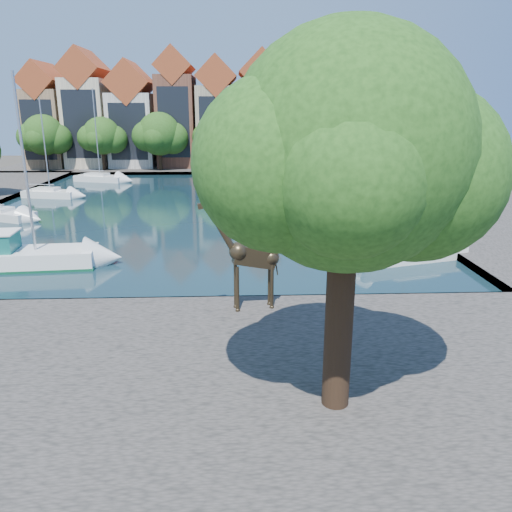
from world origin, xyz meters
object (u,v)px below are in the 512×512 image
Objects in this scene: motorsailer at (12,254)px; sailboat_right_a at (406,250)px; plane_tree at (352,159)px; giraffe_statue at (249,256)px.

sailboat_right_a is (23.29, 0.76, -0.25)m from motorsailer.
motorsailer is (-15.91, 15.18, -6.76)m from plane_tree.
plane_tree reaches higher than motorsailer.
plane_tree is 18.91m from sailboat_right_a.
sailboat_right_a is at bearing 65.13° from plane_tree.
sailboat_right_a is (9.86, 8.48, -2.21)m from giraffe_statue.
sailboat_right_a reaches higher than plane_tree.
giraffe_statue is (-2.47, 7.45, -4.80)m from plane_tree.
giraffe_statue is 0.45× the size of motorsailer.
sailboat_right_a reaches higher than motorsailer.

